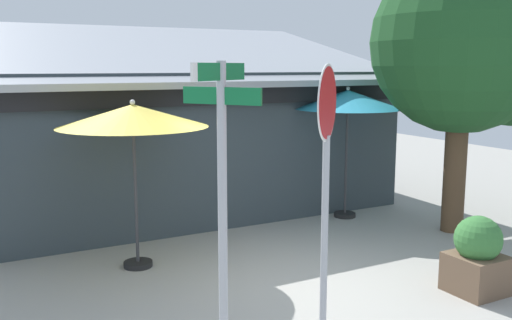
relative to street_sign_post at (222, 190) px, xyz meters
The scene contains 8 objects.
ground_plane 3.15m from the street_sign_post, 41.88° to the left, with size 28.00×28.00×0.10m, color #9E9B93.
cafe_building 7.44m from the street_sign_post, 73.67° to the left, with size 9.05×5.71×4.05m.
street_sign_post is the anchor object (origin of this frame).
stop_sign 1.03m from the street_sign_post, 20.75° to the right, with size 0.56×0.50×3.06m.
patio_umbrella_mustard_left 3.45m from the street_sign_post, 87.22° to the left, with size 2.22×2.22×2.55m.
patio_umbrella_teal_center 6.40m from the street_sign_post, 41.88° to the left, with size 2.17×2.17×2.64m.
shade_tree 6.75m from the street_sign_post, 21.29° to the left, with size 3.69×3.25×5.08m.
sidewalk_planter 4.13m from the street_sign_post, ahead, with size 0.68×0.68×1.07m.
Camera 1 is at (-4.08, -6.43, 3.04)m, focal length 39.91 mm.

